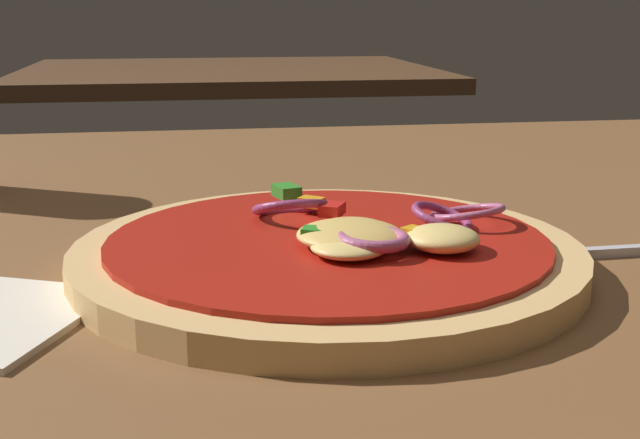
% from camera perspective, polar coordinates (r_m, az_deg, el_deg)
% --- Properties ---
extents(dining_table, '(1.45, 0.98, 0.03)m').
position_cam_1_polar(dining_table, '(0.42, 4.67, -5.11)').
color(dining_table, brown).
rests_on(dining_table, ground).
extents(pizza, '(0.25, 0.25, 0.03)m').
position_cam_1_polar(pizza, '(0.41, 0.71, -2.18)').
color(pizza, tan).
rests_on(pizza, dining_table).
extents(fork, '(0.18, 0.02, 0.01)m').
position_cam_1_polar(fork, '(0.46, 19.06, -1.92)').
color(fork, silver).
rests_on(fork, dining_table).
extents(background_table, '(0.83, 0.67, 0.03)m').
position_cam_1_polar(background_table, '(1.76, -6.31, 9.74)').
color(background_table, '#4C301C').
rests_on(background_table, ground).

